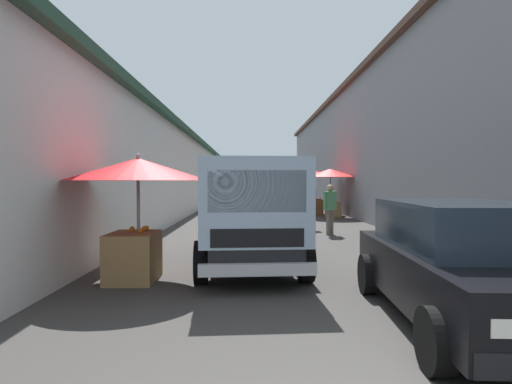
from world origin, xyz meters
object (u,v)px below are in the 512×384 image
Objects in this scene: fruit_stall_near_right at (312,179)px; vendor_in_shade at (330,206)px; delivery_truck at (251,218)px; vendor_by_crates at (307,203)px; fruit_stall_far_right at (137,188)px; fruit_stall_far_left at (331,178)px; hatchback_car at (465,262)px.

fruit_stall_near_right is 1.75× the size of vendor_in_shade.
delivery_truck reaches higher than vendor_in_shade.
fruit_stall_far_right is at bearing 152.47° from vendor_by_crates.
fruit_stall_far_left is at bearing -11.19° from vendor_in_shade.
fruit_stall_far_right is 5.15m from hatchback_car.
fruit_stall_far_left is 5.44m from vendor_by_crates.
fruit_stall_near_right is 1.73× the size of vendor_by_crates.
vendor_by_crates is at bearing 160.17° from fruit_stall_far_left.
fruit_stall_near_right is at bearing -19.47° from fruit_stall_far_right.
vendor_by_crates is at bearing -27.53° from fruit_stall_far_right.
delivery_truck reaches higher than hatchback_car.
delivery_truck is 3.13× the size of vendor_in_shade.
fruit_stall_far_right reaches higher than vendor_in_shade.
fruit_stall_far_right is (-12.72, 5.82, -0.27)m from fruit_stall_far_left.
fruit_stall_far_left is 6.80m from vendor_in_shade.
vendor_in_shade is at bearing -0.01° from hatchback_car.
delivery_truck is at bearing 167.26° from fruit_stall_near_right.
delivery_truck is (-12.32, 3.84, -0.81)m from fruit_stall_far_left.
vendor_in_shade is (8.44, -0.00, 0.19)m from hatchback_car.
fruit_stall_near_right is 0.70× the size of hatchback_car.
fruit_stall_far_left reaches higher than vendor_by_crates.
fruit_stall_far_left is 1.53× the size of vendor_in_shade.
delivery_truck is at bearing -78.67° from fruit_stall_far_right.
vendor_in_shade is (5.71, -2.54, -0.12)m from delivery_truck.
vendor_by_crates is (7.27, -2.02, -0.10)m from delivery_truck.
fruit_stall_far_right is 8.67m from vendor_by_crates.
fruit_stall_far_right is 0.49× the size of delivery_truck.
delivery_truck is at bearing 162.67° from fruit_stall_far_left.
hatchback_car is 2.50× the size of vendor_in_shade.
vendor_by_crates is (7.67, -4.00, -0.65)m from fruit_stall_far_right.
fruit_stall_near_right is (2.06, 0.59, -0.01)m from fruit_stall_far_left.
fruit_stall_far_right is at bearing 62.64° from hatchback_car.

